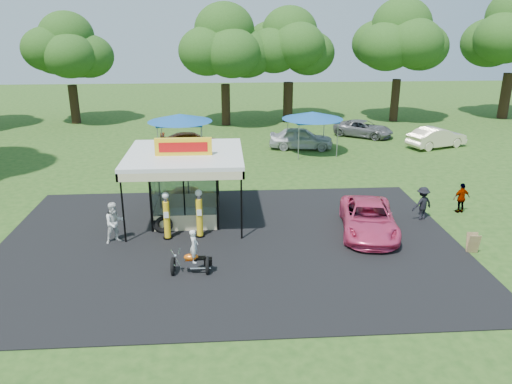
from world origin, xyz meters
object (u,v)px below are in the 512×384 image
(spectator_east_a, at_px, (422,204))
(tent_west, at_px, (180,118))
(gas_station_kiosk, at_px, (186,185))
(spectator_west, at_px, (115,223))
(gas_pump_right, at_px, (199,215))
(gas_pump_left, at_px, (167,217))
(bg_car_b, at_px, (192,142))
(bg_car_c, at_px, (301,138))
(bg_car_d, at_px, (363,129))
(tent_east, at_px, (313,116))
(kiosk_car, at_px, (190,195))
(spectator_east_b, at_px, (462,198))
(a_frame_sign, at_px, (473,243))
(bg_car_e, at_px, (437,137))
(motorcycle, at_px, (193,256))
(pink_sedan, at_px, (368,219))

(spectator_east_a, xyz_separation_m, tent_west, (-12.49, 12.43, 1.98))
(gas_station_kiosk, relative_size, spectator_west, 2.91)
(gas_pump_right, bearing_deg, gas_pump_left, -174.93)
(spectator_east_a, xyz_separation_m, bg_car_b, (-11.88, 14.47, -0.18))
(bg_car_b, distance_m, bg_car_c, 8.20)
(bg_car_d, bearing_deg, spectator_west, 174.81)
(tent_east, bearing_deg, kiosk_car, -129.71)
(spectator_east_a, bearing_deg, spectator_west, -14.55)
(spectator_east_a, distance_m, spectator_east_b, 2.48)
(a_frame_sign, bearing_deg, tent_east, 109.01)
(gas_pump_left, distance_m, bg_car_c, 17.95)
(kiosk_car, xyz_separation_m, bg_car_e, (18.04, 11.02, 0.30))
(bg_car_b, xyz_separation_m, bg_car_c, (8.20, -0.06, 0.15))
(motorcycle, bearing_deg, a_frame_sign, 5.66)
(spectator_east_b, bearing_deg, bg_car_c, -76.45)
(a_frame_sign, relative_size, bg_car_d, 0.18)
(tent_west, xyz_separation_m, tent_east, (9.35, 0.57, -0.06))
(kiosk_car, xyz_separation_m, spectator_east_a, (11.38, -3.07, 0.36))
(a_frame_sign, height_order, kiosk_car, kiosk_car)
(spectator_west, height_order, bg_car_d, spectator_west)
(gas_pump_right, height_order, pink_sedan, gas_pump_right)
(gas_pump_right, xyz_separation_m, motorcycle, (-0.13, -3.38, -0.35))
(gas_pump_right, distance_m, bg_car_e, 23.21)
(gas_station_kiosk, height_order, gas_pump_right, gas_station_kiosk)
(gas_station_kiosk, relative_size, a_frame_sign, 6.36)
(pink_sedan, bearing_deg, tent_east, 100.35)
(spectator_west, relative_size, bg_car_d, 0.38)
(gas_station_kiosk, height_order, spectator_east_b, gas_station_kiosk)
(gas_pump_right, height_order, bg_car_b, gas_pump_right)
(bg_car_c, xyz_separation_m, bg_car_d, (5.79, 3.68, -0.14))
(spectator_east_a, bearing_deg, gas_station_kiosk, -25.29)
(gas_pump_right, distance_m, motorcycle, 3.40)
(pink_sedan, relative_size, bg_car_b, 1.12)
(a_frame_sign, xyz_separation_m, bg_car_c, (-4.46, 18.10, 0.38))
(bg_car_e, bearing_deg, gas_pump_left, 108.64)
(gas_station_kiosk, bearing_deg, spectator_east_b, -0.24)
(bg_car_d, relative_size, tent_east, 1.10)
(gas_pump_right, xyz_separation_m, tent_west, (-1.80, 13.74, 1.74))
(gas_station_kiosk, xyz_separation_m, spectator_east_a, (11.38, -0.86, -0.94))
(pink_sedan, bearing_deg, spectator_east_a, 34.37)
(gas_pump_left, distance_m, spectator_east_a, 12.21)
(gas_pump_right, bearing_deg, spectator_east_b, 9.22)
(gas_station_kiosk, relative_size, motorcycle, 2.87)
(pink_sedan, height_order, bg_car_c, bg_car_c)
(motorcycle, bearing_deg, bg_car_c, 70.23)
(gas_station_kiosk, relative_size, pink_sedan, 1.06)
(gas_pump_right, relative_size, bg_car_d, 0.47)
(gas_station_kiosk, distance_m, tent_west, 11.66)
(bg_car_b, height_order, bg_car_c, bg_car_c)
(pink_sedan, height_order, tent_west, tent_west)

